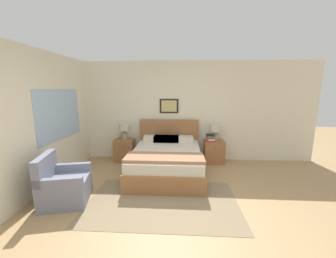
# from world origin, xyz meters

# --- Properties ---
(ground_plane) EXTENTS (16.00, 16.00, 0.00)m
(ground_plane) POSITION_xyz_m (0.00, 0.00, 0.00)
(ground_plane) COLOR tan
(wall_back) EXTENTS (7.22, 0.09, 2.60)m
(wall_back) POSITION_xyz_m (-0.00, 2.70, 1.30)
(wall_back) COLOR beige
(wall_back) RESTS_ON ground_plane
(wall_left) EXTENTS (0.08, 5.07, 2.60)m
(wall_left) POSITION_xyz_m (-2.44, 1.33, 1.30)
(wall_left) COLOR beige
(wall_left) RESTS_ON ground_plane
(area_rug_main) EXTENTS (2.53, 1.60, 0.01)m
(area_rug_main) POSITION_xyz_m (-0.18, 0.42, 0.00)
(area_rug_main) COLOR #897556
(area_rug_main) RESTS_ON ground_plane
(bed) EXTENTS (1.54, 2.00, 1.09)m
(bed) POSITION_xyz_m (-0.18, 1.65, 0.32)
(bed) COLOR #936038
(bed) RESTS_ON ground_plane
(armchair) EXTENTS (0.86, 0.89, 0.83)m
(armchair) POSITION_xyz_m (-1.84, 0.34, 0.28)
(armchair) COLOR gray
(armchair) RESTS_ON ground_plane
(nightstand_near_window) EXTENTS (0.51, 0.43, 0.59)m
(nightstand_near_window) POSITION_xyz_m (-1.36, 2.41, 0.29)
(nightstand_near_window) COLOR #936038
(nightstand_near_window) RESTS_ON ground_plane
(nightstand_by_door) EXTENTS (0.51, 0.43, 0.59)m
(nightstand_by_door) POSITION_xyz_m (0.99, 2.41, 0.29)
(nightstand_by_door) COLOR #936038
(nightstand_by_door) RESTS_ON ground_plane
(table_lamp_near_window) EXTENTS (0.27, 0.27, 0.42)m
(table_lamp_near_window) POSITION_xyz_m (-1.34, 2.43, 0.85)
(table_lamp_near_window) COLOR gray
(table_lamp_near_window) RESTS_ON nightstand_near_window
(table_lamp_by_door) EXTENTS (0.27, 0.27, 0.42)m
(table_lamp_by_door) POSITION_xyz_m (1.00, 2.43, 0.85)
(table_lamp_by_door) COLOR gray
(table_lamp_by_door) RESTS_ON nightstand_by_door
(book_thick_bottom) EXTENTS (0.22, 0.25, 0.03)m
(book_thick_bottom) POSITION_xyz_m (0.88, 2.37, 0.60)
(book_thick_bottom) COLOR #B7332D
(book_thick_bottom) RESTS_ON nightstand_by_door
(book_hardcover_middle) EXTENTS (0.20, 0.27, 0.04)m
(book_hardcover_middle) POSITION_xyz_m (0.88, 2.37, 0.64)
(book_hardcover_middle) COLOR silver
(book_hardcover_middle) RESTS_ON book_thick_bottom
(book_novel_upper) EXTENTS (0.21, 0.23, 0.03)m
(book_novel_upper) POSITION_xyz_m (0.88, 2.37, 0.67)
(book_novel_upper) COLOR #B7332D
(book_novel_upper) RESTS_ON book_hardcover_middle
(book_slim_near_top) EXTENTS (0.20, 0.24, 0.04)m
(book_slim_near_top) POSITION_xyz_m (0.88, 2.37, 0.71)
(book_slim_near_top) COLOR #4C7551
(book_slim_near_top) RESTS_ON book_novel_upper
(book_paperback_top) EXTENTS (0.19, 0.23, 0.03)m
(book_paperback_top) POSITION_xyz_m (0.88, 2.37, 0.74)
(book_paperback_top) COLOR #232328
(book_paperback_top) RESTS_ON book_slim_near_top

